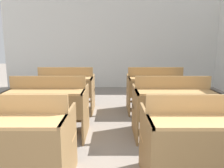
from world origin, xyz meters
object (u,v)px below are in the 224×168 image
Objects in this scene: bench_second_right at (173,106)px; bench_third_right at (156,89)px; bench_front_right at (204,140)px; bench_third_left at (67,89)px; bench_front_left at (13,139)px; bench_second_left at (50,105)px.

bench_second_right and bench_third_right have the same top height.
bench_front_right and bench_third_left have the same top height.
bench_front_left is 1.00× the size of bench_second_right.
bench_second_right is (1.85, 1.17, 0.00)m from bench_front_left.
bench_front_right is at bearing -90.20° from bench_third_right.
bench_front_left and bench_front_right have the same top height.
bench_second_left is (-1.80, 1.18, 0.00)m from bench_front_right.
bench_front_right is 2.38m from bench_third_right.
bench_second_left is 1.82m from bench_second_right.
bench_front_left is 1.00× the size of bench_front_right.
bench_front_left is at bearing 179.77° from bench_front_right.
bench_second_left is at bearing 146.89° from bench_front_right.
bench_front_left and bench_second_right have the same top height.
bench_front_right and bench_second_right have the same top height.
bench_third_left is 1.00× the size of bench_third_right.
bench_second_right is at bearing 88.98° from bench_front_right.
bench_front_right is 2.15m from bench_second_left.
bench_second_left is 1.21m from bench_third_left.
bench_front_right is at bearing -91.02° from bench_second_right.
bench_second_left is at bearing 88.94° from bench_front_left.
bench_front_left is 1.17m from bench_second_left.
bench_third_left and bench_third_right have the same top height.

